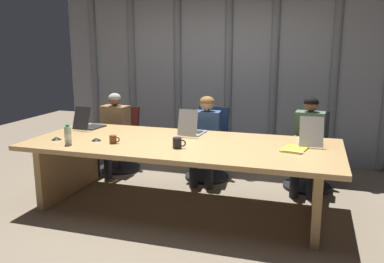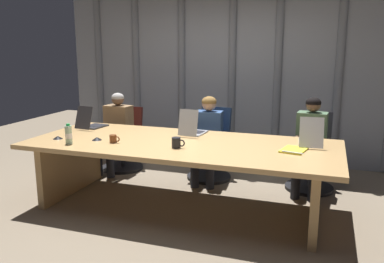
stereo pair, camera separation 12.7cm
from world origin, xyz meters
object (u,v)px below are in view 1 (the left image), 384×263
object	(u,v)px
spiral_notepad	(294,149)
water_bottle_primary	(68,136)
office_chair_center	(309,160)
coffee_mug_far	(113,139)
coffee_mug_near	(178,143)
office_chair_left_end	(121,146)
conference_mic_middle	(96,139)
office_chair_left_mid	(209,152)
laptop_left_mid	(192,130)
person_left_mid	(206,134)
laptop_center	(310,138)
laptop_left_end	(89,124)
person_left_end	(112,129)
person_center	(308,140)
conference_mic_left_side	(56,138)

from	to	relation	value
spiral_notepad	water_bottle_primary	bearing A→B (deg)	-156.17
office_chair_center	coffee_mug_far	xyz separation A→B (m)	(-2.03, -1.37, 0.44)
water_bottle_primary	coffee_mug_near	bearing A→B (deg)	10.19
office_chair_left_end	office_chair_center	size ratio (longest dim) A/B	0.93
conference_mic_middle	spiral_notepad	world-z (taller)	conference_mic_middle
office_chair_left_mid	laptop_left_mid	bearing A→B (deg)	4.86
laptop_left_mid	spiral_notepad	size ratio (longest dim) A/B	1.20
laptop_left_mid	coffee_mug_far	bearing A→B (deg)	137.83
laptop_left_mid	person_left_mid	distance (m)	0.57
office_chair_left_end	conference_mic_middle	distance (m)	1.44
laptop_center	conference_mic_middle	size ratio (longest dim) A/B	4.32
laptop_left_end	laptop_left_mid	world-z (taller)	laptop_left_mid
office_chair_center	person_left_end	xyz separation A→B (m)	(-2.70, -0.16, 0.28)
laptop_left_mid	conference_mic_middle	size ratio (longest dim) A/B	3.75
laptop_left_mid	coffee_mug_far	xyz separation A→B (m)	(-0.69, -0.66, -0.02)
office_chair_left_mid	office_chair_center	xyz separation A→B (m)	(1.33, 0.00, 0.00)
person_center	spiral_notepad	distance (m)	0.94
spiral_notepad	laptop_left_end	bearing A→B (deg)	-175.10
laptop_center	conference_mic_left_side	size ratio (longest dim) A/B	4.32
laptop_left_end	laptop_left_mid	distance (m)	1.36
coffee_mug_near	coffee_mug_far	distance (m)	0.73
office_chair_left_mid	laptop_left_end	bearing A→B (deg)	-54.73
office_chair_left_end	water_bottle_primary	xyz separation A→B (m)	(0.20, -1.56, 0.51)
office_chair_left_mid	office_chair_center	size ratio (longest dim) A/B	0.99
laptop_center	water_bottle_primary	world-z (taller)	laptop_center
office_chair_center	person_left_mid	bearing A→B (deg)	-80.14
laptop_left_mid	office_chair_left_end	bearing A→B (deg)	66.11
person_left_mid	conference_mic_left_side	xyz separation A→B (m)	(-1.40, -1.25, 0.12)
office_chair_center	spiral_notepad	xyz separation A→B (m)	(-0.14, -1.09, 0.40)
laptop_left_end	water_bottle_primary	distance (m)	0.84
laptop_left_end	person_left_mid	distance (m)	1.51
water_bottle_primary	laptop_left_end	bearing A→B (deg)	106.62
office_chair_left_end	coffee_mug_near	xyz separation A→B (m)	(1.36, -1.35, 0.47)
person_left_mid	conference_mic_left_side	distance (m)	1.88
person_left_mid	water_bottle_primary	distance (m)	1.82
conference_mic_left_side	laptop_left_end	bearing A→B (deg)	88.33
office_chair_left_mid	office_chair_center	distance (m)	1.33
office_chair_left_mid	office_chair_center	bearing A→B (deg)	96.51
office_chair_left_mid	coffee_mug_far	xyz separation A→B (m)	(-0.71, -1.37, 0.44)
office_chair_center	person_left_end	distance (m)	2.72
coffee_mug_near	office_chair_left_mid	bearing A→B (deg)	91.03
laptop_center	person_left_mid	bearing A→B (deg)	61.23
laptop_left_mid	person_left_end	world-z (taller)	person_left_end
laptop_center	conference_mic_left_side	distance (m)	2.80
laptop_left_end	coffee_mug_near	size ratio (longest dim) A/B	2.99
laptop_center	conference_mic_left_side	world-z (taller)	laptop_center
office_chair_left_mid	person_left_end	world-z (taller)	person_left_end
office_chair_left_end	office_chair_left_mid	size ratio (longest dim) A/B	0.94
coffee_mug_far	person_center	bearing A→B (deg)	30.86
person_center	coffee_mug_near	size ratio (longest dim) A/B	8.26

